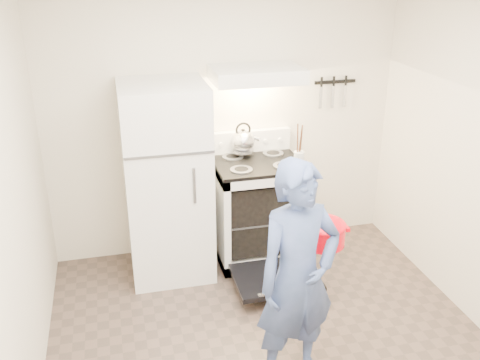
# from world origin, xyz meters

# --- Properties ---
(back_wall) EXTENTS (3.20, 0.02, 2.50)m
(back_wall) POSITION_xyz_m (0.00, 1.80, 1.25)
(back_wall) COLOR beige
(back_wall) RESTS_ON ground
(refrigerator) EXTENTS (0.70, 0.70, 1.70)m
(refrigerator) POSITION_xyz_m (-0.58, 1.45, 0.85)
(refrigerator) COLOR white
(refrigerator) RESTS_ON floor
(stove_body) EXTENTS (0.76, 0.65, 0.92)m
(stove_body) POSITION_xyz_m (0.23, 1.48, 0.46)
(stove_body) COLOR white
(stove_body) RESTS_ON floor
(cooktop) EXTENTS (0.76, 0.65, 0.03)m
(cooktop) POSITION_xyz_m (0.23, 1.48, 0.94)
(cooktop) COLOR black
(cooktop) RESTS_ON stove_body
(backsplash) EXTENTS (0.76, 0.07, 0.20)m
(backsplash) POSITION_xyz_m (0.23, 1.76, 1.05)
(backsplash) COLOR white
(backsplash) RESTS_ON cooktop
(oven_door) EXTENTS (0.70, 0.54, 0.04)m
(oven_door) POSITION_xyz_m (0.23, 0.88, 0.12)
(oven_door) COLOR black
(oven_door) RESTS_ON floor
(oven_rack) EXTENTS (0.60, 0.52, 0.01)m
(oven_rack) POSITION_xyz_m (0.23, 1.48, 0.44)
(oven_rack) COLOR slate
(oven_rack) RESTS_ON stove_body
(range_hood) EXTENTS (0.76, 0.50, 0.12)m
(range_hood) POSITION_xyz_m (0.23, 1.55, 1.71)
(range_hood) COLOR white
(range_hood) RESTS_ON back_wall
(knife_strip) EXTENTS (0.40, 0.02, 0.03)m
(knife_strip) POSITION_xyz_m (1.05, 1.79, 1.55)
(knife_strip) COLOR black
(knife_strip) RESTS_ON back_wall
(pizza_stone) EXTENTS (0.31, 0.31, 0.02)m
(pizza_stone) POSITION_xyz_m (0.19, 1.40, 0.45)
(pizza_stone) COLOR #8A6D4E
(pizza_stone) RESTS_ON oven_rack
(tea_kettle) EXTENTS (0.26, 0.21, 0.31)m
(tea_kettle) POSITION_xyz_m (0.14, 1.65, 1.11)
(tea_kettle) COLOR #BCBCC1
(tea_kettle) RESTS_ON cooktop
(utensil_jar) EXTENTS (0.10, 0.10, 0.13)m
(utensil_jar) POSITION_xyz_m (0.52, 1.22, 1.05)
(utensil_jar) COLOR silver
(utensil_jar) RESTS_ON cooktop
(person) EXTENTS (0.63, 0.48, 1.56)m
(person) POSITION_xyz_m (0.05, -0.10, 0.78)
(person) COLOR navy
(person) RESTS_ON floor
(dutch_oven) EXTENTS (0.38, 0.31, 0.24)m
(dutch_oven) POSITION_xyz_m (0.34, 0.22, 0.88)
(dutch_oven) COLOR #E9000F
(dutch_oven) RESTS_ON person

